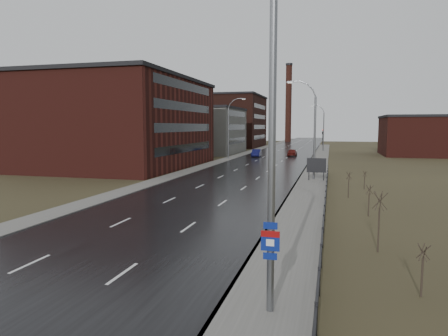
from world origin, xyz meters
The scene contains 25 objects.
ground centered at (0.00, 0.00, 0.00)m, with size 320.00×320.00×0.00m, color #2D2819.
road centered at (0.00, 60.00, 0.03)m, with size 14.00×300.00×0.06m, color black.
sidewalk_right centered at (8.60, 35.00, 0.09)m, with size 3.20×180.00×0.18m, color #595651.
curb_right centered at (7.08, 35.00, 0.09)m, with size 0.16×180.00×0.18m, color slate.
sidewalk_left centered at (-8.20, 60.00, 0.06)m, with size 2.40×260.00×0.12m, color #595651.
warehouse_near centered at (-20.99, 45.00, 6.76)m, with size 22.44×28.56×13.50m.
warehouse_mid centered at (-17.99, 78.00, 5.26)m, with size 16.32×20.40×10.50m.
warehouse_far centered at (-22.99, 108.00, 7.76)m, with size 26.52×24.48×15.50m.
building_right centered at (30.30, 82.00, 4.26)m, with size 18.36×16.32×8.50m.
smokestack centered at (-6.00, 150.00, 15.50)m, with size 2.70×2.70×30.70m.
streetlight_main centered at (8.47, 2.00, 6.06)m, with size 3.91×0.29×12.11m.
streetlight_right_mid centered at (8.50, 36.00, 5.84)m, with size 3.36×0.28×11.35m.
streetlight_left centered at (-7.70, 62.00, 5.84)m, with size 3.36×0.28×11.35m.
streetlight_right_far centered at (8.50, 90.00, 5.84)m, with size 3.36×0.28×11.35m.
guardrail centered at (10.30, 18.31, 0.71)m, with size 0.10×53.05×1.10m.
shrub_b centered at (13.92, 4.89, 1.04)m, with size 0.47×0.49×1.97m.
shrub_c centered at (12.97, 10.00, 1.61)m, with size 0.71×0.75×3.03m.
shrub_d centered at (13.23, 18.22, 1.16)m, with size 0.52×0.55×2.19m.
shrub_e centered at (12.18, 25.34, 1.22)m, with size 0.54×0.57×2.29m.
shrub_f centered at (13.91, 30.84, 0.94)m, with size 0.43×0.45×1.78m.
billboard centered at (9.10, 34.98, 1.77)m, with size 2.12×0.17×2.66m.
traffic_light_left centered at (-8.00, 120.00, 4.60)m, with size 0.58×2.73×5.30m.
traffic_light_right centered at (8.00, 120.00, 4.60)m, with size 0.58×2.73×5.30m.
car_near centered at (-3.81, 68.42, 0.77)m, with size 1.63×4.67×1.54m, color #0C0D3C.
car_far centered at (2.96, 72.36, 0.76)m, with size 1.81×4.49×1.53m, color #55110E.
Camera 1 is at (10.58, -10.50, 6.20)m, focal length 32.00 mm.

